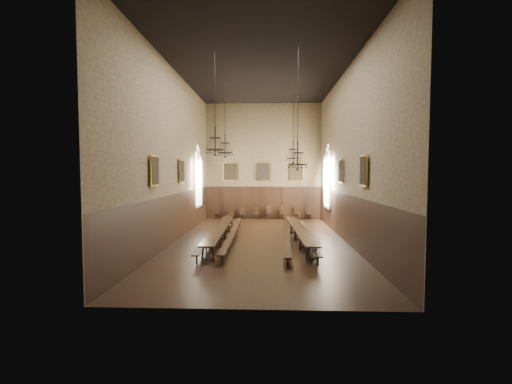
# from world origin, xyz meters

# --- Properties ---
(floor) EXTENTS (9.00, 18.00, 0.02)m
(floor) POSITION_xyz_m (0.00, 0.00, -0.01)
(floor) COLOR black
(floor) RESTS_ON ground
(ceiling) EXTENTS (9.00, 18.00, 0.02)m
(ceiling) POSITION_xyz_m (0.00, 0.00, 9.01)
(ceiling) COLOR black
(ceiling) RESTS_ON ground
(wall_back) EXTENTS (9.00, 0.02, 9.00)m
(wall_back) POSITION_xyz_m (0.00, 9.01, 4.50)
(wall_back) COLOR #887854
(wall_back) RESTS_ON ground
(wall_front) EXTENTS (9.00, 0.02, 9.00)m
(wall_front) POSITION_xyz_m (0.00, -9.01, 4.50)
(wall_front) COLOR #887854
(wall_front) RESTS_ON ground
(wall_left) EXTENTS (0.02, 18.00, 9.00)m
(wall_left) POSITION_xyz_m (-4.51, 0.00, 4.50)
(wall_left) COLOR #887854
(wall_left) RESTS_ON ground
(wall_right) EXTENTS (0.02, 18.00, 9.00)m
(wall_right) POSITION_xyz_m (4.51, 0.00, 4.50)
(wall_right) COLOR #887854
(wall_right) RESTS_ON ground
(wainscot_panelling) EXTENTS (9.00, 18.00, 2.50)m
(wainscot_panelling) POSITION_xyz_m (0.00, 0.00, 1.25)
(wainscot_panelling) COLOR black
(wainscot_panelling) RESTS_ON floor
(table_left) EXTENTS (0.88, 9.61, 0.75)m
(table_left) POSITION_xyz_m (-2.10, 0.08, 0.37)
(table_left) COLOR black
(table_left) RESTS_ON floor
(table_right) EXTENTS (0.98, 9.14, 0.71)m
(table_right) POSITION_xyz_m (2.06, 0.09, 0.36)
(table_right) COLOR black
(table_right) RESTS_ON floor
(bench_left_outer) EXTENTS (0.47, 9.77, 0.44)m
(bench_left_outer) POSITION_xyz_m (-2.47, -0.07, 0.28)
(bench_left_outer) COLOR black
(bench_left_outer) RESTS_ON floor
(bench_left_inner) EXTENTS (0.49, 10.57, 0.48)m
(bench_left_inner) POSITION_xyz_m (-1.46, 0.24, 0.30)
(bench_left_inner) COLOR black
(bench_left_inner) RESTS_ON floor
(bench_right_inner) EXTENTS (0.74, 10.19, 0.46)m
(bench_right_inner) POSITION_xyz_m (1.39, -0.20, 0.29)
(bench_right_inner) COLOR black
(bench_right_inner) RESTS_ON floor
(bench_right_outer) EXTENTS (0.61, 9.79, 0.44)m
(bench_right_outer) POSITION_xyz_m (2.53, -0.12, 0.28)
(bench_right_outer) COLOR black
(bench_right_outer) RESTS_ON floor
(chair_0) EXTENTS (0.49, 0.49, 0.95)m
(chair_0) POSITION_xyz_m (-3.59, 8.54, 0.29)
(chair_0) COLOR black
(chair_0) RESTS_ON floor
(chair_1) EXTENTS (0.43, 0.43, 0.92)m
(chair_1) POSITION_xyz_m (-2.45, 8.53, 0.28)
(chair_1) COLOR black
(chair_1) RESTS_ON floor
(chair_2) EXTENTS (0.46, 0.46, 0.86)m
(chair_2) POSITION_xyz_m (-1.59, 8.52, 0.26)
(chair_2) COLOR black
(chair_2) RESTS_ON floor
(chair_3) EXTENTS (0.49, 0.49, 0.92)m
(chair_3) POSITION_xyz_m (-0.57, 8.60, 0.28)
(chair_3) COLOR black
(chair_3) RESTS_ON floor
(chair_4) EXTENTS (0.55, 0.55, 1.03)m
(chair_4) POSITION_xyz_m (0.52, 8.51, 0.31)
(chair_4) COLOR black
(chair_4) RESTS_ON floor
(chair_5) EXTENTS (0.51, 0.51, 1.04)m
(chair_5) POSITION_xyz_m (1.53, 8.57, 0.31)
(chair_5) COLOR black
(chair_5) RESTS_ON floor
(chair_6) EXTENTS (0.55, 0.55, 1.02)m
(chair_6) POSITION_xyz_m (2.60, 8.50, 0.31)
(chair_6) COLOR black
(chair_6) RESTS_ON floor
(chair_7) EXTENTS (0.42, 0.42, 0.89)m
(chair_7) POSITION_xyz_m (3.56, 8.55, 0.27)
(chair_7) COLOR black
(chair_7) RESTS_ON floor
(chandelier_back_left) EXTENTS (0.90, 0.90, 4.34)m
(chandelier_back_left) POSITION_xyz_m (-2.19, 2.77, 5.10)
(chandelier_back_left) COLOR black
(chandelier_back_left) RESTS_ON ceiling
(chandelier_back_right) EXTENTS (0.82, 0.82, 4.69)m
(chandelier_back_right) POSITION_xyz_m (1.87, 2.20, 4.77)
(chandelier_back_right) COLOR black
(chandelier_back_right) RESTS_ON ceiling
(chandelier_front_left) EXTENTS (0.83, 0.83, 4.49)m
(chandelier_front_left) POSITION_xyz_m (-1.97, -2.40, 4.96)
(chandelier_front_left) COLOR black
(chandelier_front_left) RESTS_ON ceiling
(chandelier_front_right) EXTENTS (0.80, 0.80, 5.18)m
(chandelier_front_right) POSITION_xyz_m (1.71, -2.87, 4.34)
(chandelier_front_right) COLOR black
(chandelier_front_right) RESTS_ON ceiling
(portrait_back_0) EXTENTS (1.10, 0.12, 1.40)m
(portrait_back_0) POSITION_xyz_m (-2.60, 8.88, 3.70)
(portrait_back_0) COLOR gold
(portrait_back_0) RESTS_ON wall_back
(portrait_back_1) EXTENTS (1.10, 0.12, 1.40)m
(portrait_back_1) POSITION_xyz_m (0.00, 8.88, 3.70)
(portrait_back_1) COLOR gold
(portrait_back_1) RESTS_ON wall_back
(portrait_back_2) EXTENTS (1.10, 0.12, 1.40)m
(portrait_back_2) POSITION_xyz_m (2.60, 8.88, 3.70)
(portrait_back_2) COLOR gold
(portrait_back_2) RESTS_ON wall_back
(portrait_left_0) EXTENTS (0.12, 1.00, 1.30)m
(portrait_left_0) POSITION_xyz_m (-4.38, 1.00, 3.70)
(portrait_left_0) COLOR gold
(portrait_left_0) RESTS_ON wall_left
(portrait_left_1) EXTENTS (0.12, 1.00, 1.30)m
(portrait_left_1) POSITION_xyz_m (-4.38, -3.50, 3.70)
(portrait_left_1) COLOR gold
(portrait_left_1) RESTS_ON wall_left
(portrait_right_0) EXTENTS (0.12, 1.00, 1.30)m
(portrait_right_0) POSITION_xyz_m (4.38, 1.00, 3.70)
(portrait_right_0) COLOR gold
(portrait_right_0) RESTS_ON wall_right
(portrait_right_1) EXTENTS (0.12, 1.00, 1.30)m
(portrait_right_1) POSITION_xyz_m (4.38, -3.50, 3.70)
(portrait_right_1) COLOR gold
(portrait_right_1) RESTS_ON wall_right
(window_right) EXTENTS (0.20, 2.20, 4.60)m
(window_right) POSITION_xyz_m (4.43, 5.50, 3.40)
(window_right) COLOR white
(window_right) RESTS_ON wall_right
(window_left) EXTENTS (0.20, 2.20, 4.60)m
(window_left) POSITION_xyz_m (-4.43, 5.50, 3.40)
(window_left) COLOR white
(window_left) RESTS_ON wall_left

